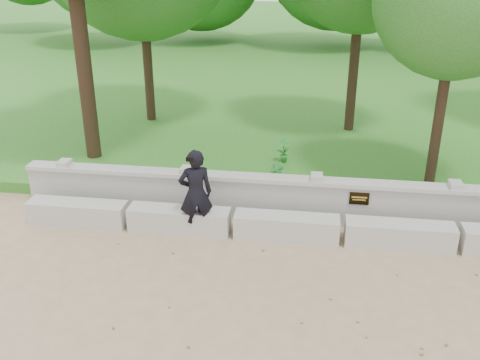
# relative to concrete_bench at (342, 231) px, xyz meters

# --- Properties ---
(ground) EXTENTS (80.00, 80.00, 0.00)m
(ground) POSITION_rel_concrete_bench_xyz_m (-0.00, -1.90, -0.22)
(ground) COLOR tan
(ground) RESTS_ON ground
(lawn) EXTENTS (40.00, 22.00, 0.25)m
(lawn) POSITION_rel_concrete_bench_xyz_m (-0.00, 12.10, -0.10)
(lawn) COLOR #2C5B1F
(lawn) RESTS_ON ground
(concrete_bench) EXTENTS (11.90, 0.45, 0.45)m
(concrete_bench) POSITION_rel_concrete_bench_xyz_m (0.00, 0.00, 0.00)
(concrete_bench) COLOR #AFADA5
(concrete_bench) RESTS_ON ground
(parapet_wall) EXTENTS (12.50, 0.35, 0.90)m
(parapet_wall) POSITION_rel_concrete_bench_xyz_m (0.00, 0.70, 0.24)
(parapet_wall) COLOR #A4A29B
(parapet_wall) RESTS_ON ground
(man_main) EXTENTS (0.71, 0.66, 1.67)m
(man_main) POSITION_rel_concrete_bench_xyz_m (-2.64, -0.10, 0.61)
(man_main) COLOR black
(man_main) RESTS_ON ground
(shrub_a) EXTENTS (0.38, 0.32, 0.62)m
(shrub_a) POSITION_rel_concrete_bench_xyz_m (-1.27, 3.14, 0.34)
(shrub_a) COLOR #2B7F2D
(shrub_a) RESTS_ON lawn
(shrub_b) EXTENTS (0.42, 0.45, 0.65)m
(shrub_b) POSITION_rel_concrete_bench_xyz_m (-1.31, 1.40, 0.35)
(shrub_b) COLOR #2B7F2D
(shrub_b) RESTS_ON lawn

